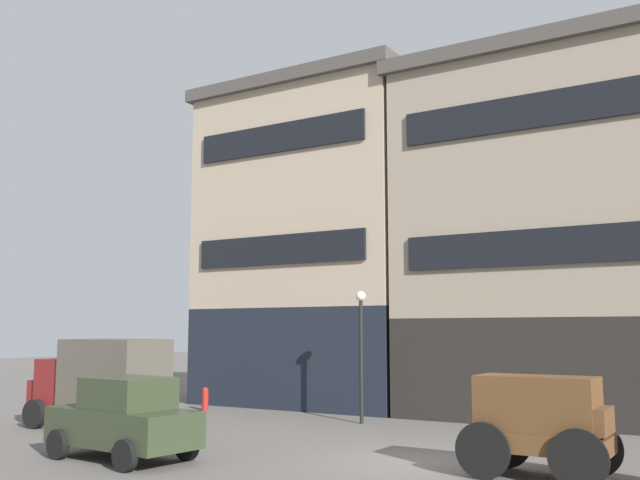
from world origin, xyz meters
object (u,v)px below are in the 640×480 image
(delivery_truck_near, at_px, (100,380))
(cargo_wagon, at_px, (540,419))
(sedan_light, at_px, (124,418))
(fire_hydrant_curbside, at_px, (205,398))
(pedestrian_officer, at_px, (148,385))
(streetlamp_curbside, at_px, (361,337))

(delivery_truck_near, bearing_deg, cargo_wagon, -2.07)
(sedan_light, bearing_deg, cargo_wagon, 18.34)
(sedan_light, relative_size, fire_hydrant_curbside, 4.64)
(sedan_light, height_order, pedestrian_officer, sedan_light)
(fire_hydrant_curbside, bearing_deg, cargo_wagon, -23.26)
(cargo_wagon, relative_size, delivery_truck_near, 0.67)
(delivery_truck_near, height_order, fire_hydrant_curbside, delivery_truck_near)
(delivery_truck_near, relative_size, fire_hydrant_curbside, 5.29)
(sedan_light, xyz_separation_m, fire_hydrant_curbside, (-4.97, 8.64, -0.49))
(delivery_truck_near, height_order, pedestrian_officer, delivery_truck_near)
(streetlamp_curbside, bearing_deg, fire_hydrant_curbside, 177.47)
(sedan_light, distance_m, streetlamp_curbside, 8.68)
(cargo_wagon, distance_m, delivery_truck_near, 13.05)
(fire_hydrant_curbside, bearing_deg, delivery_truck_near, -84.86)
(delivery_truck_near, xyz_separation_m, pedestrian_officer, (-1.44, 3.45, -0.44))
(delivery_truck_near, xyz_separation_m, streetlamp_curbside, (6.09, 5.05, 1.25))
(pedestrian_officer, xyz_separation_m, streetlamp_curbside, (7.53, 1.60, 1.69))
(delivery_truck_near, bearing_deg, fire_hydrant_curbside, 95.14)
(cargo_wagon, height_order, streetlamp_curbside, streetlamp_curbside)
(fire_hydrant_curbside, bearing_deg, sedan_light, -60.09)
(sedan_light, relative_size, pedestrian_officer, 2.14)
(pedestrian_officer, relative_size, fire_hydrant_curbside, 2.16)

